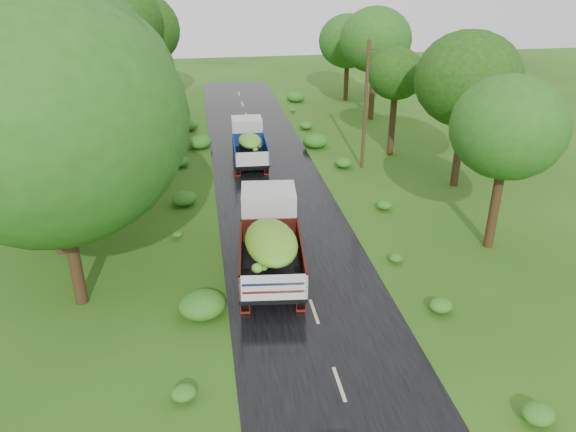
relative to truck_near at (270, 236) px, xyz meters
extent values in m
plane|color=#22480F|center=(1.24, -7.31, -1.65)|extent=(120.00, 120.00, 0.00)
cube|color=black|center=(1.24, -2.31, -1.64)|extent=(6.50, 80.00, 0.02)
cube|color=#BFB78C|center=(1.24, -7.31, -1.63)|extent=(0.12, 1.60, 0.00)
cube|color=#BFB78C|center=(1.24, -3.31, -1.63)|extent=(0.12, 1.60, 0.00)
cube|color=#BFB78C|center=(1.24, 0.69, -1.63)|extent=(0.12, 1.60, 0.00)
cube|color=#BFB78C|center=(1.24, 4.69, -1.63)|extent=(0.12, 1.60, 0.00)
cube|color=#BFB78C|center=(1.24, 8.69, -1.63)|extent=(0.12, 1.60, 0.00)
cube|color=#BFB78C|center=(1.24, 12.69, -1.63)|extent=(0.12, 1.60, 0.00)
cube|color=#BFB78C|center=(1.24, 16.69, -1.63)|extent=(0.12, 1.60, 0.00)
cube|color=#BFB78C|center=(1.24, 20.69, -1.63)|extent=(0.12, 1.60, 0.00)
cube|color=#BFB78C|center=(1.24, 24.69, -1.63)|extent=(0.12, 1.60, 0.00)
cube|color=#BFB78C|center=(1.24, 28.69, -1.63)|extent=(0.12, 1.60, 0.00)
cube|color=#BFB78C|center=(1.24, 32.69, -1.63)|extent=(0.12, 1.60, 0.00)
cube|color=black|center=(-0.03, -0.34, -0.95)|extent=(2.48, 6.28, 0.30)
cylinder|color=black|center=(-0.86, 1.97, -1.11)|extent=(0.41, 1.11, 1.09)
cylinder|color=black|center=(1.24, 1.76, -1.11)|extent=(0.41, 1.11, 1.09)
cylinder|color=black|center=(-1.22, -1.62, -1.11)|extent=(0.41, 1.11, 1.09)
cylinder|color=black|center=(0.87, -1.83, -1.11)|extent=(0.41, 1.11, 1.09)
cylinder|color=black|center=(-1.33, -2.73, -1.11)|extent=(0.41, 1.11, 1.09)
cylinder|color=black|center=(0.76, -2.94, -1.11)|extent=(0.41, 1.11, 1.09)
cube|color=maroon|center=(-1.37, -3.10, -1.35)|extent=(0.37, 0.08, 0.49)
cube|color=maroon|center=(0.73, -3.31, -1.35)|extent=(0.37, 0.08, 0.49)
cube|color=silver|center=(0.21, 2.09, 0.24)|extent=(2.59, 2.29, 2.06)
cube|color=black|center=(-0.15, -1.48, -0.71)|extent=(2.95, 4.90, 0.17)
cube|color=#40140B|center=(-1.35, -1.36, -0.11)|extent=(0.55, 4.66, 1.03)
cube|color=#40140B|center=(1.05, -1.60, -0.11)|extent=(0.55, 4.66, 1.03)
cube|color=#40140B|center=(0.08, 0.80, -0.11)|extent=(2.50, 0.34, 1.03)
cube|color=silver|center=(-0.38, -3.76, -0.11)|extent=(2.50, 0.34, 1.03)
ellipsoid|color=#348B19|center=(-0.15, -1.48, 0.54)|extent=(2.48, 4.11, 1.09)
cube|color=black|center=(0.41, 13.46, -1.07)|extent=(1.69, 5.10, 0.25)
cylinder|color=black|center=(-0.41, 15.33, -1.20)|extent=(0.28, 0.91, 0.90)
cylinder|color=black|center=(1.33, 15.28, -1.20)|extent=(0.28, 0.91, 0.90)
cylinder|color=black|center=(-0.50, 12.34, -1.20)|extent=(0.28, 0.91, 0.90)
cylinder|color=black|center=(1.25, 12.29, -1.20)|extent=(0.28, 0.91, 0.90)
cylinder|color=black|center=(-0.52, 11.42, -1.20)|extent=(0.28, 0.91, 0.90)
cylinder|color=black|center=(1.22, 11.37, -1.20)|extent=(0.28, 0.91, 0.90)
cube|color=maroon|center=(-0.53, 11.11, -1.40)|extent=(0.31, 0.04, 0.40)
cube|color=maroon|center=(1.21, 11.07, -1.40)|extent=(0.31, 0.04, 0.40)
cube|color=silver|center=(0.46, 15.49, -0.09)|extent=(2.03, 1.76, 1.71)
cube|color=black|center=(0.38, 12.52, -0.87)|extent=(2.17, 3.92, 0.14)
cube|color=navy|center=(-0.62, 12.55, -0.37)|extent=(0.18, 3.86, 0.85)
cube|color=navy|center=(1.38, 12.49, -0.37)|extent=(0.18, 3.86, 0.85)
cube|color=navy|center=(0.43, 14.42, -0.37)|extent=(2.07, 0.13, 0.85)
cube|color=silver|center=(0.33, 10.63, -0.37)|extent=(2.07, 0.13, 0.85)
ellipsoid|color=#348B19|center=(0.38, 12.52, 0.16)|extent=(1.83, 3.29, 0.90)
cylinder|color=#382616|center=(7.34, 11.52, 2.27)|extent=(0.27, 0.27, 7.84)
cube|color=#382616|center=(7.34, 11.52, 5.60)|extent=(1.33, 0.52, 0.10)
cylinder|color=black|center=(-7.63, -1.22, 2.51)|extent=(0.48, 0.48, 8.33)
ellipsoid|color=#153E0C|center=(-7.63, -1.22, 5.68)|extent=(4.36, 4.36, 3.92)
cylinder|color=black|center=(-9.20, 3.10, 2.77)|extent=(0.49, 0.49, 8.84)
ellipsoid|color=#153E0C|center=(-9.20, 3.10, 6.12)|extent=(4.60, 4.60, 4.14)
cylinder|color=black|center=(-7.92, 9.29, 2.04)|extent=(0.46, 0.46, 7.38)
ellipsoid|color=#153E0C|center=(-7.92, 9.29, 4.84)|extent=(4.16, 4.16, 3.75)
cylinder|color=black|center=(-10.62, 14.01, 2.66)|extent=(0.49, 0.49, 8.62)
ellipsoid|color=#153E0C|center=(-10.62, 14.01, 5.93)|extent=(4.24, 4.24, 3.81)
cylinder|color=black|center=(-8.24, 18.29, 1.57)|extent=(0.43, 0.43, 6.46)
ellipsoid|color=#153E0C|center=(-8.24, 18.29, 4.03)|extent=(3.97, 3.97, 3.57)
cylinder|color=black|center=(-8.56, 24.49, 2.74)|extent=(0.49, 0.49, 8.79)
ellipsoid|color=#153E0C|center=(-8.56, 24.49, 6.08)|extent=(3.84, 3.84, 3.45)
cylinder|color=black|center=(-7.04, 28.07, 2.09)|extent=(0.46, 0.46, 7.48)
ellipsoid|color=#153E0C|center=(-7.04, 28.07, 4.93)|extent=(3.67, 3.67, 3.30)
cylinder|color=black|center=(10.31, 0.56, 1.59)|extent=(0.44, 0.44, 6.50)
ellipsoid|color=#245415|center=(10.31, 0.56, 4.06)|extent=(3.15, 3.15, 2.83)
cylinder|color=black|center=(11.89, 7.88, 1.85)|extent=(0.45, 0.45, 7.01)
ellipsoid|color=#245415|center=(11.89, 7.88, 4.51)|extent=(3.41, 3.41, 3.06)
cylinder|color=black|center=(9.91, 13.67, 1.40)|extent=(0.43, 0.43, 6.12)
ellipsoid|color=#245415|center=(9.91, 13.67, 3.73)|extent=(2.70, 2.70, 2.43)
cylinder|color=black|center=(11.11, 22.21, 1.88)|extent=(0.45, 0.45, 7.07)
ellipsoid|color=#245415|center=(11.11, 22.21, 4.56)|extent=(3.32, 3.32, 2.99)
cylinder|color=black|center=(10.70, 28.75, 1.30)|extent=(0.42, 0.42, 5.91)
ellipsoid|color=#245415|center=(10.70, 28.75, 3.55)|extent=(3.22, 3.22, 2.89)
camera|label=1|loc=(-2.55, -20.69, 10.93)|focal=35.00mm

